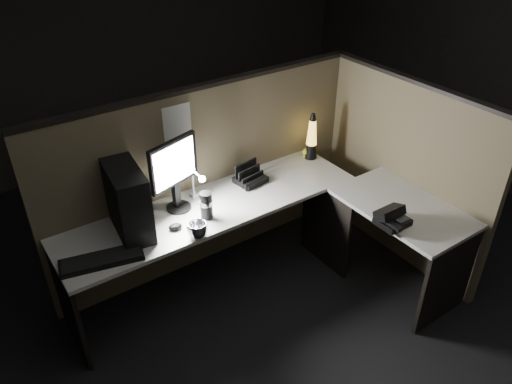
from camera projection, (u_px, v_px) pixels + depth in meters
floor at (276, 318)px, 3.70m from camera, size 6.00×6.00×0.00m
room_shell at (282, 117)px, 2.83m from camera, size 6.00×6.00×6.00m
partition_back at (207, 178)px, 3.94m from camera, size 2.66×0.06×1.50m
partition_right at (403, 174)px, 4.01m from camera, size 0.06×1.66×1.50m
desk at (276, 230)px, 3.65m from camera, size 2.60×1.60×0.73m
pc_tower at (128, 201)px, 3.28m from camera, size 0.26×0.48×0.48m
monitor at (174, 169)px, 3.46m from camera, size 0.41×0.19×0.54m
keyboard at (102, 260)px, 3.12m from camera, size 0.54×0.28×0.03m
mouse at (175, 227)px, 3.41m from camera, size 0.10×0.08×0.04m
clip_lamp at (198, 184)px, 3.62m from camera, size 0.05×0.20×0.26m
organizer at (250, 177)px, 3.92m from camera, size 0.25×0.23×0.17m
lava_lamp at (312, 140)px, 4.19m from camera, size 0.11×0.11×0.41m
travel_mug at (206, 205)px, 3.48m from camera, size 0.09×0.09×0.20m
steel_mug at (197, 230)px, 3.32m from camera, size 0.18×0.18×0.11m
figurine at (306, 152)px, 4.26m from camera, size 0.06×0.06×0.06m
pinned_paper at (177, 126)px, 3.52m from camera, size 0.22×0.00×0.31m
desk_phone at (391, 218)px, 3.44m from camera, size 0.21×0.22×0.13m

